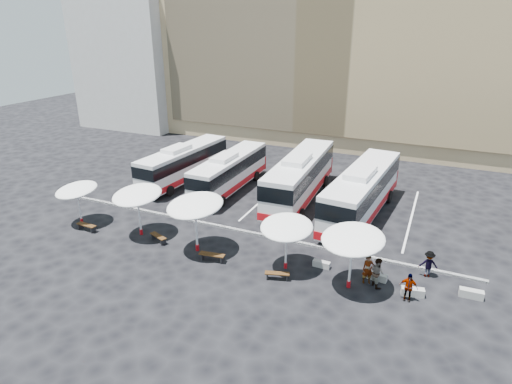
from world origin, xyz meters
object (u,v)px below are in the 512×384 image
at_px(passenger_0, 368,269).
at_px(passenger_3, 428,264).
at_px(conc_bench_2, 413,292).
at_px(sunshade_1, 137,195).
at_px(bus_2, 300,176).
at_px(bus_3, 362,191).
at_px(conc_bench_0, 321,264).
at_px(sunshade_3, 287,227).
at_px(wood_bench_0, 87,226).
at_px(sunshade_0, 77,190).
at_px(sunshade_2, 195,206).
at_px(conc_bench_1, 377,277).
at_px(wood_bench_2, 212,256).
at_px(sunshade_4, 353,239).
at_px(passenger_1, 378,272).
at_px(wood_bench_3, 277,274).
at_px(passenger_2, 408,287).
at_px(wood_bench_1, 158,237).
at_px(bus_1, 230,171).
at_px(conc_bench_3, 471,294).
at_px(bus_0, 184,162).

xyz_separation_m(passenger_0, passenger_3, (3.16, 2.14, -0.06)).
bearing_deg(conc_bench_2, sunshade_1, -179.36).
bearing_deg(bus_2, bus_3, -15.72).
bearing_deg(passenger_3, bus_3, -63.15).
xyz_separation_m(conc_bench_0, passenger_3, (6.05, 1.58, 0.64)).
bearing_deg(sunshade_3, wood_bench_0, -175.68).
height_order(sunshade_0, conc_bench_0, sunshade_0).
xyz_separation_m(sunshade_2, conc_bench_1, (11.51, 1.33, -3.05)).
bearing_deg(sunshade_0, wood_bench_2, -4.01).
bearing_deg(bus_3, sunshade_4, -77.48).
distance_m(sunshade_4, passenger_3, 5.53).
distance_m(sunshade_0, passenger_1, 21.87).
xyz_separation_m(wood_bench_3, conc_bench_1, (5.40, 2.37, -0.12)).
distance_m(sunshade_1, passenger_0, 16.05).
relative_size(sunshade_0, wood_bench_0, 2.46).
relative_size(passenger_1, passenger_2, 1.09).
relative_size(wood_bench_3, passenger_1, 0.83).
height_order(passenger_0, passenger_3, passenger_0).
xyz_separation_m(sunshade_4, wood_bench_1, (-13.26, 0.05, -2.75)).
relative_size(wood_bench_1, conc_bench_0, 1.46).
relative_size(bus_1, conc_bench_2, 9.01).
height_order(wood_bench_1, conc_bench_3, same).
xyz_separation_m(bus_1, passenger_2, (16.41, -10.71, -0.96)).
height_order(wood_bench_0, passenger_1, passenger_1).
xyz_separation_m(wood_bench_2, passenger_0, (9.45, 1.59, 0.51)).
height_order(wood_bench_0, passenger_0, passenger_0).
relative_size(wood_bench_0, conc_bench_3, 1.31).
distance_m(bus_1, passenger_2, 19.62).
xyz_separation_m(conc_bench_2, conc_bench_3, (2.97, 1.14, 0.00)).
relative_size(wood_bench_3, passenger_3, 0.90).
bearing_deg(bus_0, sunshade_1, -69.07).
relative_size(wood_bench_2, passenger_1, 0.94).
height_order(passenger_0, passenger_2, passenger_0).
bearing_deg(conc_bench_2, conc_bench_1, 159.46).
distance_m(sunshade_2, passenger_1, 11.84).
height_order(sunshade_4, passenger_0, sunshade_4).
height_order(sunshade_1, passenger_2, sunshade_1).
xyz_separation_m(sunshade_2, passenger_1, (11.58, 0.66, -2.36)).
distance_m(bus_2, sunshade_2, 11.77).
relative_size(sunshade_0, wood_bench_3, 2.65).
distance_m(bus_0, sunshade_2, 13.80).
relative_size(bus_2, sunshade_3, 3.84).
bearing_deg(passenger_1, bus_2, -4.32).
distance_m(conc_bench_0, conc_bench_1, 3.39).
height_order(conc_bench_3, passenger_3, passenger_3).
bearing_deg(sunshade_0, conc_bench_3, 3.56).
bearing_deg(sunshade_1, wood_bench_1, -12.57).
xyz_separation_m(sunshade_4, wood_bench_0, (-19.04, -0.69, -2.73)).
bearing_deg(sunshade_4, sunshade_1, 178.28).
bearing_deg(passenger_2, wood_bench_0, -177.97).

